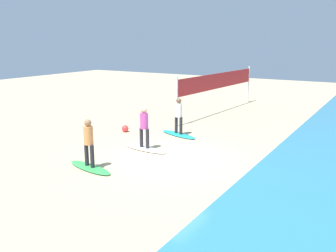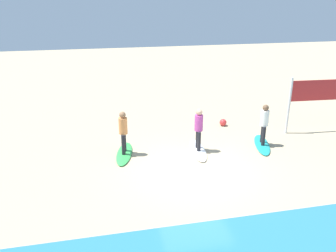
% 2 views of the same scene
% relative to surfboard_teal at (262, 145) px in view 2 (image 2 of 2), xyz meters
% --- Properties ---
extents(ground_plane, '(60.00, 60.00, 0.00)m').
position_rel_surfboard_teal_xyz_m(ground_plane, '(3.29, 1.44, -0.04)').
color(ground_plane, tan).
extents(surfboard_teal, '(1.20, 2.17, 0.09)m').
position_rel_surfboard_teal_xyz_m(surfboard_teal, '(0.00, 0.00, 0.00)').
color(surfboard_teal, teal).
rests_on(surfboard_teal, ground).
extents(surfer_teal, '(0.32, 0.44, 1.64)m').
position_rel_surfboard_teal_xyz_m(surfer_teal, '(-0.00, 0.00, 0.99)').
color(surfer_teal, '#232328').
rests_on(surfer_teal, surfboard_teal).
extents(surfboard_white, '(0.79, 2.15, 0.09)m').
position_rel_surfboard_teal_xyz_m(surfboard_white, '(2.70, -0.03, 0.00)').
color(surfboard_white, white).
rests_on(surfboard_white, ground).
extents(surfer_white, '(0.32, 0.46, 1.64)m').
position_rel_surfboard_teal_xyz_m(surfer_white, '(2.70, -0.03, 0.99)').
color(surfer_white, '#232328').
rests_on(surfer_white, surfboard_white).
extents(surfboard_green, '(0.98, 2.17, 0.09)m').
position_rel_surfboard_teal_xyz_m(surfboard_green, '(5.54, -0.34, 0.00)').
color(surfboard_green, green).
rests_on(surfboard_green, ground).
extents(surfer_green, '(0.32, 0.45, 1.64)m').
position_rel_surfboard_teal_xyz_m(surfer_green, '(5.54, -0.34, 0.99)').
color(surfer_green, '#232328').
rests_on(surfer_green, surfboard_green).
extents(beach_ball, '(0.32, 0.32, 0.32)m').
position_rel_surfboard_teal_xyz_m(beach_ball, '(0.73, -2.51, 0.12)').
color(beach_ball, '#E53838').
rests_on(beach_ball, ground).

